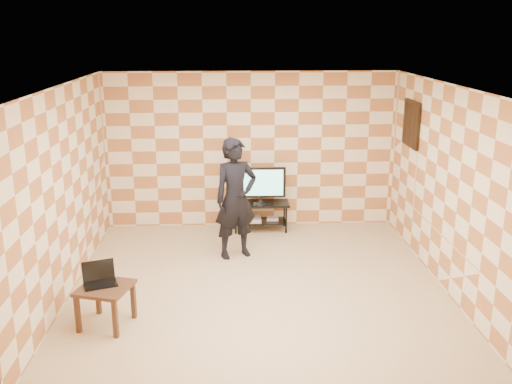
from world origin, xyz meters
TOP-DOWN VIEW (x-y plane):
  - floor at (0.00, 0.00)m, footprint 5.00×5.00m
  - wall_back at (0.00, 2.50)m, footprint 5.00×0.02m
  - wall_front at (0.00, -2.50)m, footprint 5.00×0.02m
  - wall_left at (-2.50, 0.00)m, footprint 0.02×5.00m
  - wall_right at (2.50, 0.00)m, footprint 0.02×5.00m
  - ceiling at (0.00, 0.00)m, footprint 5.00×5.00m
  - wall_art at (2.47, 1.55)m, footprint 0.04×0.72m
  - tv_stand at (0.15, 2.19)m, footprint 0.98×0.44m
  - tv at (0.15, 2.19)m, footprint 0.86×0.17m
  - dvd_player at (-0.05, 2.17)m, footprint 0.42×0.30m
  - game_console at (0.36, 2.22)m, footprint 0.21×0.16m
  - side_table at (-1.84, -1.02)m, footprint 0.70×0.70m
  - laptop at (-1.91, -0.93)m, footprint 0.45×0.40m
  - person at (-0.28, 1.05)m, footprint 0.79×0.67m

SIDE VIEW (x-z plane):
  - floor at x=0.00m, z-range 0.00..0.00m
  - game_console at x=0.36m, z-range 0.17..0.22m
  - dvd_player at x=-0.05m, z-range 0.17..0.24m
  - tv_stand at x=0.15m, z-range 0.12..0.62m
  - side_table at x=-1.84m, z-range 0.16..0.66m
  - laptop at x=-1.91m, z-range 0.43..0.68m
  - tv at x=0.15m, z-range 0.53..1.15m
  - person at x=-0.28m, z-range 0.00..1.84m
  - wall_back at x=0.00m, z-range 0.00..2.70m
  - wall_front at x=0.00m, z-range 0.00..2.70m
  - wall_left at x=-2.50m, z-range 0.00..2.70m
  - wall_right at x=2.50m, z-range 0.00..2.70m
  - wall_art at x=2.47m, z-range 1.59..2.31m
  - ceiling at x=0.00m, z-range 2.69..2.71m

